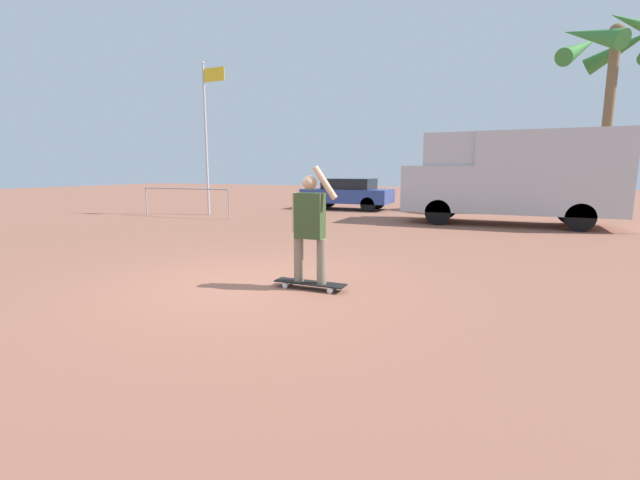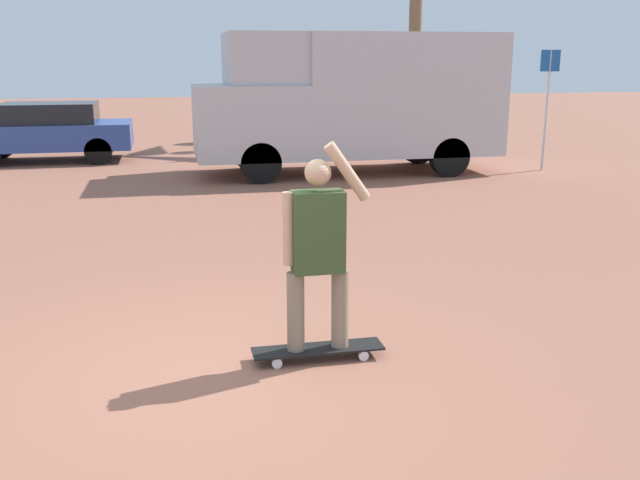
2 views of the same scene
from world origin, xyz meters
name	(u,v)px [view 1 (image 1 of 2)]	position (x,y,z in m)	size (l,w,h in m)	color
ground_plane	(252,285)	(0.00, 0.00, 0.00)	(80.00, 80.00, 0.00)	#935B47
skateboard	(310,283)	(0.90, 0.14, 0.08)	(1.07, 0.25, 0.10)	black
person_skateboarder	(310,223)	(0.89, 0.14, 0.97)	(0.69, 0.22, 1.67)	gray
camper_van	(512,175)	(3.63, 9.50, 1.57)	(6.28, 2.18, 2.86)	black
parked_car_blue	(348,193)	(-2.92, 12.59, 0.72)	(3.84, 1.80, 1.36)	black
palm_tree_near_van	(617,49)	(7.15, 15.55, 6.41)	(4.19, 4.26, 7.64)	brown
flagpole	(207,129)	(-7.06, 8.27, 3.25)	(0.99, 0.12, 5.69)	#B7B7BC
plaza_railing_segment	(185,193)	(-7.30, 7.15, 0.89)	(3.83, 0.05, 1.08)	#99999E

